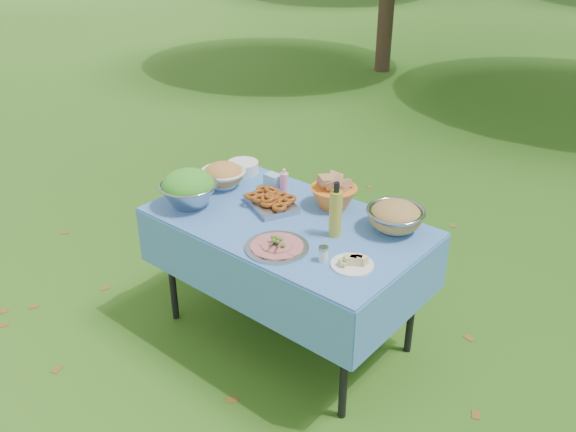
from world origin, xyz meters
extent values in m
plane|color=black|center=(0.00, 0.00, 0.00)|extent=(80.00, 80.00, 0.00)
cube|color=#7EADF3|center=(0.00, 0.00, 0.38)|extent=(1.46, 0.86, 0.76)
cylinder|color=white|center=(-0.61, 0.30, 0.80)|extent=(0.25, 0.25, 0.07)
cube|color=#8BC5DD|center=(-0.32, 0.25, 0.80)|extent=(0.10, 0.07, 0.09)
cylinder|color=#FE96CB|center=(-0.24, 0.26, 0.83)|extent=(0.06, 0.06, 0.14)
cube|color=#A3A2A7|center=(-0.17, 0.06, 0.80)|extent=(0.36, 0.32, 0.07)
cylinder|color=#A7ABAE|center=(0.15, -0.26, 0.80)|extent=(0.33, 0.33, 0.07)
cylinder|color=#ABA130|center=(0.29, 0.03, 0.91)|extent=(0.09, 0.09, 0.29)
cylinder|color=white|center=(0.52, -0.15, 0.79)|extent=(0.26, 0.26, 0.06)
cylinder|color=silver|center=(0.39, -0.20, 0.80)|extent=(0.06, 0.06, 0.08)
camera|label=1|loc=(1.83, -2.18, 2.30)|focal=38.00mm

